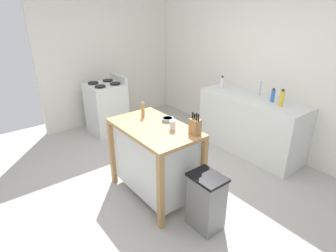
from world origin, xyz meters
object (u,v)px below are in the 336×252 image
(sink_faucet, at_px, (260,88))
(knife_block, at_px, (195,126))
(bottle_spray_cleaner, at_px, (273,96))
(stove, at_px, (107,108))
(drinking_cup, at_px, (173,125))
(bottle_hand_soap, at_px, (222,83))
(trash_bin, at_px, (206,202))
(bowl_stoneware_deep, at_px, (168,119))
(kitchen_island, at_px, (155,157))
(bottle_dish_soap, at_px, (282,98))
(pepper_grinder, at_px, (143,110))

(sink_faucet, bearing_deg, knife_block, -76.42)
(bottle_spray_cleaner, relative_size, stove, 0.19)
(drinking_cup, distance_m, bottle_hand_soap, 1.87)
(trash_bin, distance_m, stove, 2.85)
(drinking_cup, bearing_deg, bowl_stoneware_deep, 154.16)
(bottle_hand_soap, bearing_deg, kitchen_island, -71.40)
(kitchen_island, distance_m, stove, 2.07)
(kitchen_island, distance_m, bottle_spray_cleaner, 1.94)
(bowl_stoneware_deep, xyz_separation_m, stove, (-2.01, 0.16, -0.48))
(drinking_cup, distance_m, stove, 2.31)
(bottle_spray_cleaner, height_order, bottle_hand_soap, bottle_hand_soap)
(kitchen_island, distance_m, bottle_dish_soap, 1.91)
(bowl_stoneware_deep, bearing_deg, bottle_spray_cleaner, 78.73)
(drinking_cup, relative_size, pepper_grinder, 0.56)
(drinking_cup, xyz_separation_m, stove, (-2.24, 0.27, -0.51))
(bottle_hand_soap, bearing_deg, pepper_grinder, -80.74)
(kitchen_island, height_order, trash_bin, kitchen_island)
(bowl_stoneware_deep, relative_size, bottle_spray_cleaner, 0.70)
(bowl_stoneware_deep, bearing_deg, bottle_dish_soap, 71.97)
(bowl_stoneware_deep, height_order, bottle_dish_soap, bottle_dish_soap)
(kitchen_island, xyz_separation_m, drinking_cup, (0.20, 0.11, 0.46))
(bowl_stoneware_deep, bearing_deg, sink_faucet, 88.71)
(bottle_hand_soap, bearing_deg, bowl_stoneware_deep, -69.92)
(knife_block, distance_m, bottle_dish_soap, 1.55)
(stove, bearing_deg, bottle_spray_cleaner, 32.24)
(drinking_cup, bearing_deg, trash_bin, -2.34)
(knife_block, bearing_deg, bowl_stoneware_deep, -178.66)
(bottle_dish_soap, distance_m, bottle_hand_soap, 1.08)
(bowl_stoneware_deep, distance_m, bottle_dish_soap, 1.64)
(knife_block, relative_size, drinking_cup, 2.22)
(trash_bin, xyz_separation_m, bottle_hand_soap, (-1.39, 1.71, 0.67))
(bowl_stoneware_deep, height_order, stove, stove)
(pepper_grinder, xyz_separation_m, bottle_hand_soap, (-0.28, 1.73, -0.01))
(knife_block, relative_size, trash_bin, 0.39)
(drinking_cup, distance_m, pepper_grinder, 0.53)
(knife_block, relative_size, sink_faucet, 1.10)
(kitchen_island, xyz_separation_m, stove, (-2.04, 0.38, -0.05))
(knife_block, bearing_deg, drinking_cup, -151.71)
(kitchen_island, distance_m, drinking_cup, 0.51)
(knife_block, height_order, bottle_spray_cleaner, knife_block)
(drinking_cup, height_order, bottle_dish_soap, bottle_dish_soap)
(knife_block, relative_size, stove, 0.24)
(bottle_spray_cleaner, bearing_deg, kitchen_island, -99.16)
(bowl_stoneware_deep, xyz_separation_m, trash_bin, (0.82, -0.14, -0.62))
(trash_bin, bearing_deg, bowl_stoneware_deep, 170.58)
(kitchen_island, height_order, bottle_spray_cleaner, bottle_spray_cleaner)
(trash_bin, bearing_deg, knife_block, 157.87)
(bowl_stoneware_deep, xyz_separation_m, bottle_dish_soap, (0.51, 1.56, 0.08))
(bottle_dish_soap, bearing_deg, stove, -150.96)
(knife_block, bearing_deg, trash_bin, -22.13)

